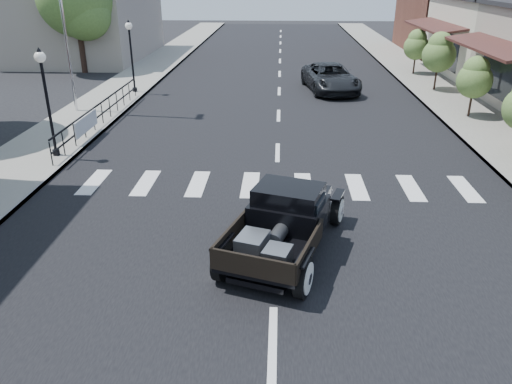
{
  "coord_description": "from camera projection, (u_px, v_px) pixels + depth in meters",
  "views": [
    {
      "loc": [
        0.04,
        -9.86,
        5.92
      ],
      "look_at": [
        -0.49,
        1.26,
        1.0
      ],
      "focal_mm": 35.0,
      "sensor_mm": 36.0,
      "label": 1
    }
  ],
  "objects": [
    {
      "name": "ground",
      "position": [
        275.0,
        255.0,
        11.4
      ],
      "size": [
        120.0,
        120.0,
        0.0
      ],
      "primitive_type": "plane",
      "color": "black",
      "rests_on": "ground"
    },
    {
      "name": "road",
      "position": [
        279.0,
        100.0,
        25.1
      ],
      "size": [
        14.0,
        80.0,
        0.02
      ],
      "primitive_type": "cube",
      "color": "black",
      "rests_on": "ground"
    },
    {
      "name": "road_markings",
      "position": [
        278.0,
        129.0,
        20.53
      ],
      "size": [
        12.0,
        60.0,
        0.06
      ],
      "primitive_type": null,
      "color": "silver",
      "rests_on": "ground"
    },
    {
      "name": "sidewalk_left",
      "position": [
        113.0,
        97.0,
        25.45
      ],
      "size": [
        3.0,
        80.0,
        0.15
      ],
      "primitive_type": "cube",
      "color": "gray",
      "rests_on": "ground"
    },
    {
      "name": "sidewalk_right",
      "position": [
        450.0,
        101.0,
        24.7
      ],
      "size": [
        3.0,
        80.0,
        0.15
      ],
      "primitive_type": "cube",
      "color": "gray",
      "rests_on": "ground"
    },
    {
      "name": "low_building_left",
      "position": [
        77.0,
        23.0,
        36.63
      ],
      "size": [
        10.0,
        12.0,
        5.0
      ],
      "primitive_type": "cube",
      "color": "gray",
      "rests_on": "ground"
    },
    {
      "name": "far_building_right",
      "position": [
        482.0,
        6.0,
        38.54
      ],
      "size": [
        11.0,
        10.0,
        7.0
      ],
      "primitive_type": "cube",
      "color": "brown",
      "rests_on": "ground"
    },
    {
      "name": "railing",
      "position": [
        102.0,
        111.0,
        20.59
      ],
      "size": [
        0.08,
        10.0,
        1.0
      ],
      "primitive_type": null,
      "color": "black",
      "rests_on": "sidewalk_left"
    },
    {
      "name": "banner",
      "position": [
        87.0,
        130.0,
        18.84
      ],
      "size": [
        0.04,
        2.2,
        0.6
      ],
      "primitive_type": null,
      "color": "silver",
      "rests_on": "sidewalk_left"
    },
    {
      "name": "lamp_post_b",
      "position": [
        48.0,
        103.0,
        16.43
      ],
      "size": [
        0.36,
        0.36,
        3.6
      ],
      "primitive_type": null,
      "color": "black",
      "rests_on": "sidewalk_left"
    },
    {
      "name": "lamp_post_c",
      "position": [
        132.0,
        56.0,
        25.56
      ],
      "size": [
        0.36,
        0.36,
        3.6
      ],
      "primitive_type": null,
      "color": "black",
      "rests_on": "sidewalk_left"
    },
    {
      "name": "big_tree_far",
      "position": [
        78.0,
        17.0,
        30.68
      ],
      "size": [
        4.61,
        4.61,
        6.77
      ],
      "primitive_type": null,
      "color": "#47682C",
      "rests_on": "ground"
    },
    {
      "name": "small_tree_c",
      "position": [
        473.0,
        88.0,
        21.31
      ],
      "size": [
        1.48,
        1.48,
        2.47
      ],
      "primitive_type": null,
      "color": "#4F6D32",
      "rests_on": "sidewalk_right"
    },
    {
      "name": "small_tree_d",
      "position": [
        438.0,
        62.0,
        26.16
      ],
      "size": [
        1.72,
        1.72,
        2.86
      ],
      "primitive_type": null,
      "color": "#4F6D32",
      "rests_on": "sidewalk_right"
    },
    {
      "name": "small_tree_e",
      "position": [
        416.0,
        52.0,
        30.48
      ],
      "size": [
        1.52,
        1.52,
        2.53
      ],
      "primitive_type": null,
      "color": "#4F6D32",
      "rests_on": "sidewalk_right"
    },
    {
      "name": "hotrod_pickup",
      "position": [
        285.0,
        220.0,
        11.25
      ],
      "size": [
        3.39,
        4.96,
        1.57
      ],
      "primitive_type": null,
      "rotation": [
        0.0,
        0.0,
        -0.31
      ],
      "color": "black",
      "rests_on": "ground"
    },
    {
      "name": "second_car",
      "position": [
        330.0,
        78.0,
        26.72
      ],
      "size": [
        3.14,
        5.45,
        1.43
      ],
      "primitive_type": "imported",
      "rotation": [
        0.0,
        0.0,
        0.16
      ],
      "color": "black",
      "rests_on": "ground"
    }
  ]
}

